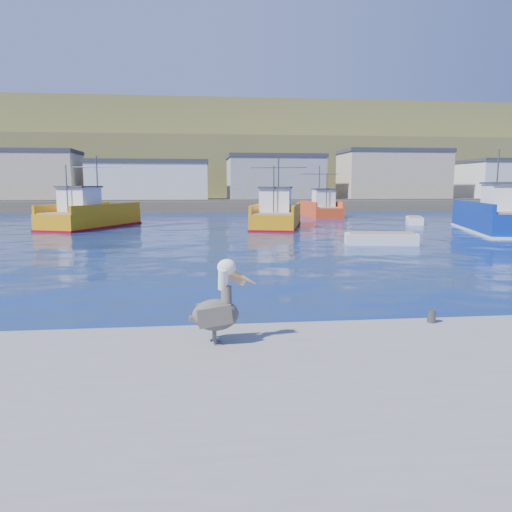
{
  "coord_description": "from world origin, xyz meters",
  "views": [
    {
      "loc": [
        -2.45,
        -14.32,
        3.7
      ],
      "look_at": [
        -0.42,
        3.22,
        1.22
      ],
      "focal_mm": 35.0,
      "sensor_mm": 36.0,
      "label": 1
    }
  ],
  "objects_px": {
    "trawler_blue": "(501,218)",
    "pelican": "(218,308)",
    "trawler_yellow_a": "(90,216)",
    "boat_orange": "(321,208)",
    "skiff_mid": "(381,240)",
    "skiff_far": "(414,221)",
    "trawler_yellow_b": "(277,216)"
  },
  "relations": [
    {
      "from": "trawler_blue",
      "to": "pelican",
      "type": "relative_size",
      "value": 8.29
    },
    {
      "from": "pelican",
      "to": "trawler_blue",
      "type": "bearing_deg",
      "value": 49.36
    },
    {
      "from": "trawler_yellow_a",
      "to": "boat_orange",
      "type": "relative_size",
      "value": 1.33
    },
    {
      "from": "trawler_yellow_a",
      "to": "trawler_blue",
      "type": "height_order",
      "value": "trawler_blue"
    },
    {
      "from": "boat_orange",
      "to": "skiff_mid",
      "type": "bearing_deg",
      "value": -96.6
    },
    {
      "from": "trawler_blue",
      "to": "trawler_yellow_a",
      "type": "bearing_deg",
      "value": 166.31
    },
    {
      "from": "trawler_yellow_a",
      "to": "trawler_blue",
      "type": "bearing_deg",
      "value": -13.69
    },
    {
      "from": "skiff_mid",
      "to": "trawler_yellow_a",
      "type": "bearing_deg",
      "value": 143.26
    },
    {
      "from": "trawler_yellow_a",
      "to": "pelican",
      "type": "distance_m",
      "value": 37.68
    },
    {
      "from": "pelican",
      "to": "trawler_yellow_a",
      "type": "bearing_deg",
      "value": 105.49
    },
    {
      "from": "trawler_blue",
      "to": "pelican",
      "type": "height_order",
      "value": "trawler_blue"
    },
    {
      "from": "skiff_far",
      "to": "pelican",
      "type": "xyz_separation_m",
      "value": [
        -20.7,
        -36.86,
        0.95
      ]
    },
    {
      "from": "boat_orange",
      "to": "trawler_yellow_a",
      "type": "bearing_deg",
      "value": -151.34
    },
    {
      "from": "trawler_yellow_a",
      "to": "trawler_blue",
      "type": "distance_m",
      "value": 35.1
    },
    {
      "from": "boat_orange",
      "to": "trawler_blue",
      "type": "bearing_deg",
      "value": -66.44
    },
    {
      "from": "trawler_yellow_b",
      "to": "trawler_blue",
      "type": "height_order",
      "value": "trawler_blue"
    },
    {
      "from": "boat_orange",
      "to": "trawler_yellow_b",
      "type": "bearing_deg",
      "value": -117.41
    },
    {
      "from": "trawler_blue",
      "to": "skiff_mid",
      "type": "distance_m",
      "value": 14.94
    },
    {
      "from": "trawler_yellow_a",
      "to": "skiff_far",
      "type": "xyz_separation_m",
      "value": [
        30.77,
        0.55,
        -0.75
      ]
    },
    {
      "from": "trawler_yellow_a",
      "to": "skiff_mid",
      "type": "distance_m",
      "value": 26.49
    },
    {
      "from": "boat_orange",
      "to": "skiff_mid",
      "type": "relative_size",
      "value": 1.92
    },
    {
      "from": "trawler_yellow_b",
      "to": "trawler_blue",
      "type": "bearing_deg",
      "value": -20.77
    },
    {
      "from": "skiff_mid",
      "to": "skiff_far",
      "type": "bearing_deg",
      "value": 59.78
    },
    {
      "from": "boat_orange",
      "to": "pelican",
      "type": "distance_m",
      "value": 51.85
    },
    {
      "from": "boat_orange",
      "to": "pelican",
      "type": "relative_size",
      "value": 5.14
    },
    {
      "from": "boat_orange",
      "to": "skiff_far",
      "type": "relative_size",
      "value": 2.03
    },
    {
      "from": "skiff_mid",
      "to": "boat_orange",
      "type": "bearing_deg",
      "value": 83.4
    },
    {
      "from": "skiff_far",
      "to": "trawler_yellow_b",
      "type": "bearing_deg",
      "value": -170.81
    },
    {
      "from": "trawler_yellow_b",
      "to": "pelican",
      "type": "height_order",
      "value": "trawler_yellow_b"
    },
    {
      "from": "trawler_yellow_b",
      "to": "skiff_mid",
      "type": "relative_size",
      "value": 2.46
    },
    {
      "from": "boat_orange",
      "to": "skiff_mid",
      "type": "distance_m",
      "value": 29.5
    },
    {
      "from": "trawler_yellow_b",
      "to": "boat_orange",
      "type": "xyz_separation_m",
      "value": [
        7.87,
        15.18,
        0.04
      ]
    }
  ]
}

